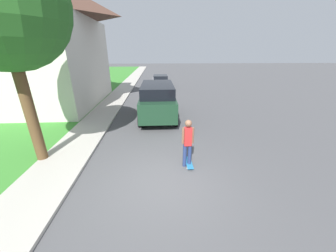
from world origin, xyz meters
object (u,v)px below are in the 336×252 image
object	(u,v)px
car_down_street	(160,82)
skateboarder	(188,141)
skateboard	(189,163)
suv_parked	(158,100)

from	to	relation	value
car_down_street	skateboarder	world-z (taller)	skateboarder
skateboarder	skateboard	size ratio (longest dim) A/B	2.13
suv_parked	car_down_street	xyz separation A→B (m)	(0.39, 10.34, -0.49)
suv_parked	skateboarder	bearing A→B (deg)	-79.42
car_down_street	skateboarder	size ratio (longest dim) A/B	2.35
suv_parked	skateboarder	xyz separation A→B (m)	(0.98, -5.25, -0.15)
car_down_street	skateboard	size ratio (longest dim) A/B	4.99
car_down_street	skateboard	xyz separation A→B (m)	(0.68, -15.54, -0.55)
suv_parked	car_down_street	world-z (taller)	suv_parked
suv_parked	skateboarder	world-z (taller)	suv_parked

